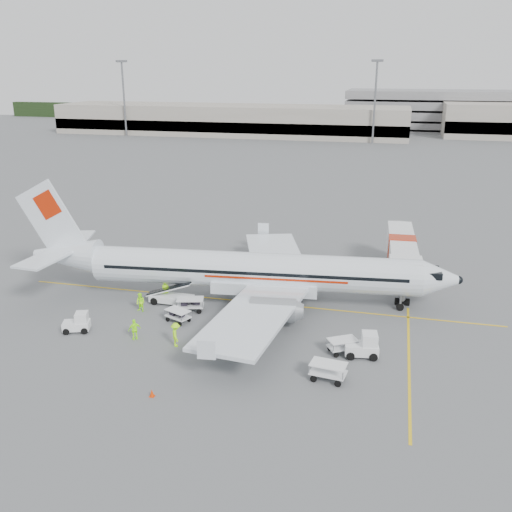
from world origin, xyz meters
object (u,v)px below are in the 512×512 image
object	(u,v)px
belt_loader	(171,289)
tug_fore	(362,345)
aircraft	(254,247)
tug_mid	(244,317)
jet_bridge	(401,259)
tug_aft	(76,322)

from	to	relation	value
belt_loader	tug_fore	world-z (taller)	belt_loader
aircraft	tug_mid	distance (m)	6.67
jet_bridge	belt_loader	xyz separation A→B (m)	(-20.07, -10.89, -0.88)
tug_fore	tug_mid	size ratio (longest dim) A/B	1.26
aircraft	tug_mid	size ratio (longest dim) A/B	19.78
aircraft	tug_mid	xyz separation A→B (m)	(0.37, -4.85, -4.57)
aircraft	tug_aft	xyz separation A→B (m)	(-12.58, -9.26, -4.51)
aircraft	tug_fore	xyz separation A→B (m)	(10.21, -7.95, -4.37)
jet_bridge	tug_fore	xyz separation A→B (m)	(-2.63, -16.87, -1.33)
jet_bridge	belt_loader	size ratio (longest dim) A/B	3.37
jet_bridge	tug_fore	bearing A→B (deg)	-101.63
aircraft	belt_loader	xyz separation A→B (m)	(-7.23, -1.98, -3.92)
tug_mid	tug_aft	distance (m)	13.68
tug_fore	tug_aft	xyz separation A→B (m)	(-22.80, -1.31, -0.13)
jet_bridge	tug_mid	world-z (taller)	jet_bridge
belt_loader	tug_mid	world-z (taller)	belt_loader
jet_bridge	tug_aft	bearing A→B (deg)	-147.22
jet_bridge	tug_aft	xyz separation A→B (m)	(-25.42, -18.18, -1.46)
belt_loader	tug_aft	xyz separation A→B (m)	(-5.35, -7.28, -0.58)
aircraft	belt_loader	size ratio (longest dim) A/B	7.49
aircraft	belt_loader	bearing A→B (deg)	-170.58
aircraft	tug_mid	bearing A→B (deg)	-91.49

